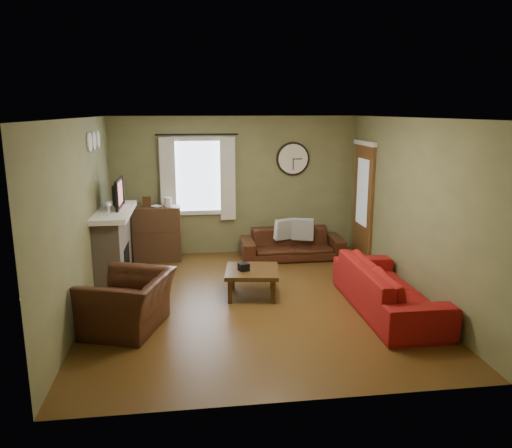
{
  "coord_description": "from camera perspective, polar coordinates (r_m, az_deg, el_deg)",
  "views": [
    {
      "loc": [
        -0.87,
        -6.75,
        2.7
      ],
      "look_at": [
        0.1,
        0.4,
        1.05
      ],
      "focal_mm": 35.0,
      "sensor_mm": 36.0,
      "label": 1
    }
  ],
  "objects": [
    {
      "name": "wall_right",
      "position": [
        7.59,
        17.13,
        1.67
      ],
      "size": [
        0.0,
        5.2,
        2.6
      ],
      "primitive_type": "cube",
      "color": "olive",
      "rests_on": "ground"
    },
    {
      "name": "bookshelf",
      "position": [
        9.24,
        -11.21,
        -1.12
      ],
      "size": [
        0.85,
        0.36,
        1.01
      ],
      "primitive_type": null,
      "color": "#422B1B",
      "rests_on": "floor"
    },
    {
      "name": "window_pane",
      "position": [
        9.41,
        -6.65,
        5.46
      ],
      "size": [
        1.0,
        0.02,
        1.3
      ],
      "primitive_type": null,
      "color": "silver",
      "rests_on": "wall_back"
    },
    {
      "name": "mantel",
      "position": [
        8.14,
        -16.06,
        1.33
      ],
      "size": [
        0.58,
        1.6,
        0.08
      ],
      "primitive_type": "cube",
      "color": "white",
      "rests_on": "fireplace"
    },
    {
      "name": "ceiling",
      "position": [
        6.81,
        -0.39,
        12.04
      ],
      "size": [
        4.6,
        5.2,
        0.0
      ],
      "primitive_type": "cube",
      "color": "white",
      "rests_on": "ground"
    },
    {
      "name": "floor",
      "position": [
        7.32,
        -0.36,
        -8.76
      ],
      "size": [
        4.6,
        5.2,
        0.0
      ],
      "primitive_type": "cube",
      "color": "#503415",
      "rests_on": "ground"
    },
    {
      "name": "sofa_brown",
      "position": [
        9.3,
        4.12,
        -2.27
      ],
      "size": [
        1.89,
        0.74,
        0.55
      ],
      "primitive_type": "imported",
      "color": "#361A0F",
      "rests_on": "floor"
    },
    {
      "name": "coffee_table",
      "position": [
        7.44,
        -0.46,
        -6.71
      ],
      "size": [
        0.87,
        0.87,
        0.41
      ],
      "primitive_type": null,
      "rotation": [
        0.0,
        0.0,
        -0.14
      ],
      "color": "#3E2811",
      "rests_on": "floor"
    },
    {
      "name": "wall_left",
      "position": [
        7.04,
        -19.28,
        0.68
      ],
      "size": [
        0.0,
        5.2,
        2.6
      ],
      "primitive_type": "cube",
      "color": "olive",
      "rests_on": "ground"
    },
    {
      "name": "curtain_left",
      "position": [
        9.32,
        -10.03,
        4.98
      ],
      "size": [
        0.28,
        0.04,
        1.55
      ],
      "primitive_type": "cube",
      "color": "silver",
      "rests_on": "wall_back"
    },
    {
      "name": "tv",
      "position": [
        8.25,
        -15.86,
        2.99
      ],
      "size": [
        0.08,
        0.6,
        0.35
      ],
      "primitive_type": "imported",
      "rotation": [
        0.0,
        0.0,
        1.57
      ],
      "color": "black",
      "rests_on": "mantel"
    },
    {
      "name": "curtain_right",
      "position": [
        9.34,
        -3.25,
        5.17
      ],
      "size": [
        0.28,
        0.04,
        1.55
      ],
      "primitive_type": "cube",
      "color": "silver",
      "rests_on": "wall_back"
    },
    {
      "name": "pillow_right",
      "position": [
        9.24,
        3.28,
        -0.59
      ],
      "size": [
        0.4,
        0.23,
        0.38
      ],
      "primitive_type": "cube",
      "rotation": [
        0.0,
        0.0,
        0.34
      ],
      "color": "#A0A9AC",
      "rests_on": "sofa_brown"
    },
    {
      "name": "fireplace",
      "position": [
        8.28,
        -16.01,
        -2.68
      ],
      "size": [
        0.4,
        1.4,
        1.1
      ],
      "primitive_type": "cube",
      "color": "gray",
      "rests_on": "floor"
    },
    {
      "name": "medallion_right",
      "position": [
        8.38,
        -17.63,
        9.21
      ],
      "size": [
        0.28,
        0.28,
        0.03
      ],
      "primitive_type": "cylinder",
      "color": "white",
      "rests_on": "wall_left"
    },
    {
      "name": "firebox",
      "position": [
        8.32,
        -14.61,
        -4.31
      ],
      "size": [
        0.04,
        0.6,
        0.55
      ],
      "primitive_type": "cube",
      "color": "black",
      "rests_on": "fireplace"
    },
    {
      "name": "tissue_box",
      "position": [
        7.34,
        -1.42,
        -5.39
      ],
      "size": [
        0.17,
        0.17,
        0.11
      ],
      "primitive_type": "cube",
      "rotation": [
        0.0,
        0.0,
        0.29
      ],
      "color": "black",
      "rests_on": "coffee_table"
    },
    {
      "name": "wall_front",
      "position": [
        4.46,
        3.91,
        -5.42
      ],
      "size": [
        4.6,
        0.0,
        2.6
      ],
      "primitive_type": "cube",
      "color": "olive",
      "rests_on": "ground"
    },
    {
      "name": "book",
      "position": [
        9.1,
        -11.72,
        1.58
      ],
      "size": [
        0.24,
        0.25,
        0.02
      ],
      "primitive_type": "imported",
      "rotation": [
        0.0,
        0.0,
        0.66
      ],
      "color": "#3E2811",
      "rests_on": "bookshelf"
    },
    {
      "name": "curtain_rod",
      "position": [
        9.24,
        -6.77,
        10.12
      ],
      "size": [
        0.03,
        0.03,
        1.5
      ],
      "primitive_type": "cylinder",
      "color": "black",
      "rests_on": "wall_back"
    },
    {
      "name": "armchair",
      "position": [
        6.52,
        -14.36,
        -8.68
      ],
      "size": [
        1.23,
        1.32,
        0.7
      ],
      "primitive_type": "imported",
      "rotation": [
        0.0,
        0.0,
        -1.89
      ],
      "color": "#361A0F",
      "rests_on": "floor"
    },
    {
      "name": "pillow_left",
      "position": [
        9.26,
        5.34,
        -0.6
      ],
      "size": [
        0.42,
        0.24,
        0.4
      ],
      "primitive_type": "cube",
      "rotation": [
        0.0,
        0.0,
        -0.32
      ],
      "color": "#A0A9AC",
      "rests_on": "sofa_brown"
    },
    {
      "name": "door",
      "position": [
        9.3,
        12.15,
        2.37
      ],
      "size": [
        0.05,
        0.9,
        2.1
      ],
      "primitive_type": "cube",
      "color": "brown",
      "rests_on": "floor"
    },
    {
      "name": "wall_clock",
      "position": [
        9.55,
        4.26,
        7.43
      ],
      "size": [
        0.64,
        0.06,
        0.64
      ],
      "primitive_type": null,
      "color": "white",
      "rests_on": "wall_back"
    },
    {
      "name": "medallion_mid",
      "position": [
        8.04,
        -18.05,
        9.05
      ],
      "size": [
        0.28,
        0.28,
        0.03
      ],
      "primitive_type": "cylinder",
      "color": "white",
      "rests_on": "wall_left"
    },
    {
      "name": "medallion_left",
      "position": [
        7.69,
        -18.5,
        8.87
      ],
      "size": [
        0.28,
        0.28,
        0.03
      ],
      "primitive_type": "cylinder",
      "color": "white",
      "rests_on": "wall_left"
    },
    {
      "name": "wall_back",
      "position": [
        9.49,
        -2.39,
        4.39
      ],
      "size": [
        4.6,
        0.0,
        2.6
      ],
      "primitive_type": "cube",
      "color": "olive",
      "rests_on": "ground"
    },
    {
      "name": "tv_screen",
      "position": [
        8.23,
        -15.34,
        3.4
      ],
      "size": [
        0.02,
        0.62,
        0.36
      ],
      "primitive_type": "cube",
      "color": "#994C3F",
      "rests_on": "mantel"
    },
    {
      "name": "sofa_red",
      "position": [
        7.11,
        14.85,
        -7.04
      ],
      "size": [
        0.88,
        2.26,
        0.66
      ],
      "primitive_type": "imported",
      "rotation": [
        0.0,
        0.0,
        1.57
      ],
      "color": "maroon",
      "rests_on": "floor"
    },
    {
      "name": "wine_glass_a",
      "position": [
        7.6,
        -16.53,
        1.58
      ],
      "size": [
        0.07,
        0.07,
        0.2
      ],
      "primitive_type": null,
      "color": "white",
      "rests_on": "mantel"
    },
    {
      "name": "wine_glass_b",
      "position": [
        7.7,
        -16.41,
        1.66
      ],
      "size": [
        0.06,
        0.06,
        0.18
      ],
      "primitive_type": null,
      "color": "white",
      "rests_on": "mantel"
    }
  ]
}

